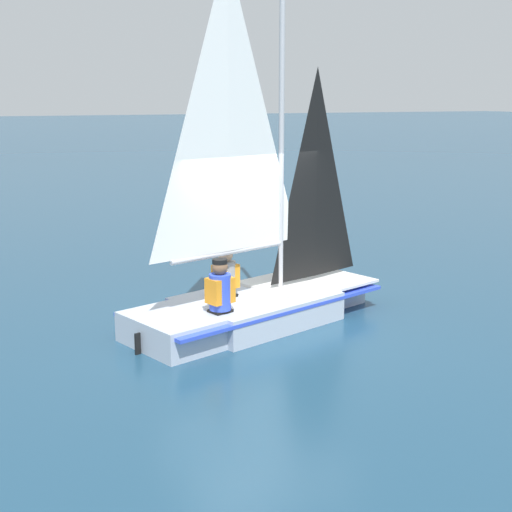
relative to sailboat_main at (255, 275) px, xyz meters
name	(u,v)px	position (x,y,z in m)	size (l,w,h in m)	color
ground_plane	(256,322)	(0.01, -0.02, -0.73)	(260.00, 260.00, 0.00)	navy
sailboat_main	(255,275)	(0.00, 0.00, 0.00)	(2.56, 4.25, 5.34)	#B2BCCC
sailor_helm	(226,283)	(0.13, 0.41, -0.11)	(0.37, 0.40, 1.16)	black
sailor_crew	(220,297)	(-0.54, 0.80, -0.10)	(0.37, 0.40, 1.16)	black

